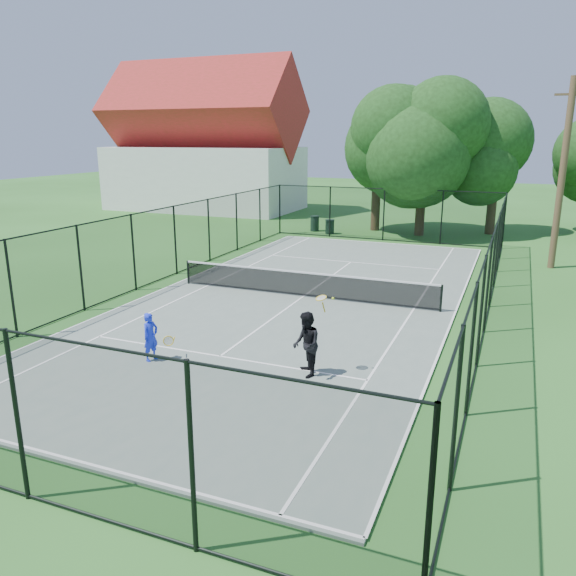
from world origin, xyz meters
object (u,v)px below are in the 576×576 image
at_px(trash_bin_right, 330,227).
at_px(utility_pole, 562,174).
at_px(player_black, 306,344).
at_px(trash_bin_left, 315,223).
at_px(tennis_net, 304,283).
at_px(player_blue, 151,337).

distance_m(trash_bin_right, utility_pole, 13.83).
relative_size(trash_bin_right, player_black, 0.44).
bearing_deg(trash_bin_right, trash_bin_left, 152.68).
bearing_deg(player_black, utility_pole, 68.50).
relative_size(tennis_net, player_blue, 7.71).
bearing_deg(trash_bin_right, player_blue, -84.65).
xyz_separation_m(utility_pole, player_blue, (-10.34, -16.30, -3.51)).
relative_size(trash_bin_right, player_blue, 0.68).
xyz_separation_m(player_blue, player_black, (4.17, 0.63, 0.17)).
bearing_deg(trash_bin_left, tennis_net, -71.90).
xyz_separation_m(trash_bin_right, player_black, (6.16, -20.66, 0.43)).
distance_m(player_blue, player_black, 4.22).
xyz_separation_m(trash_bin_left, player_black, (7.37, -21.29, 0.39)).
height_order(utility_pole, player_black, utility_pole).
height_order(trash_bin_left, player_black, player_black).
height_order(tennis_net, trash_bin_right, tennis_net).
distance_m(utility_pole, player_blue, 19.62).
relative_size(trash_bin_left, player_blue, 0.74).
bearing_deg(trash_bin_left, trash_bin_right, -27.32).
distance_m(trash_bin_left, trash_bin_right, 1.37).
bearing_deg(utility_pole, tennis_net, -134.27).
bearing_deg(trash_bin_right, player_black, -73.39).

